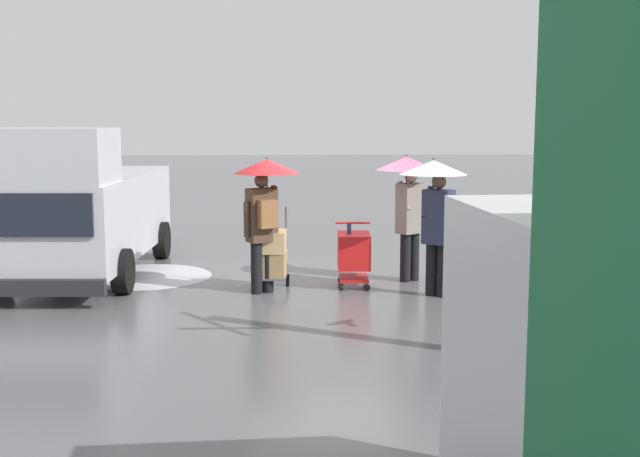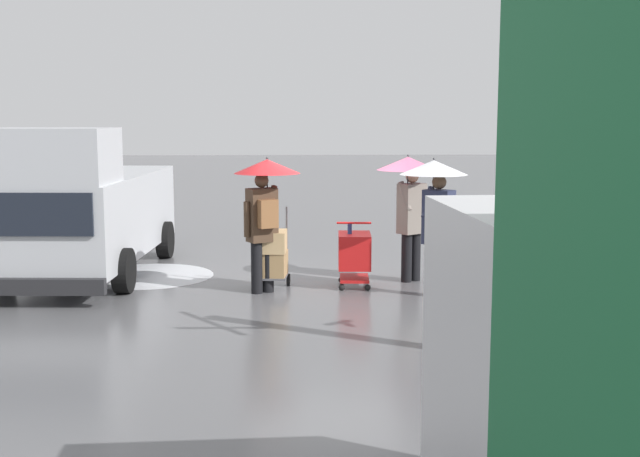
{
  "view_description": "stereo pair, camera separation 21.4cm",
  "coord_description": "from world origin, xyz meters",
  "px_view_note": "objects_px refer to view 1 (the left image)",
  "views": [
    {
      "loc": [
        0.91,
        13.22,
        2.78
      ],
      "look_at": [
        0.13,
        0.83,
        1.05
      ],
      "focal_mm": 45.46,
      "sensor_mm": 36.0,
      "label": 1
    },
    {
      "loc": [
        0.69,
        13.23,
        2.78
      ],
      "look_at": [
        0.13,
        0.83,
        1.05
      ],
      "focal_mm": 45.46,
      "sensor_mm": 36.0,
      "label": 2
    }
  ],
  "objects_px": {
    "pedestrian_black_side": "(408,188)",
    "cargo_van_parked_right": "(83,210)",
    "hand_dolly_boxes": "(271,254)",
    "pedestrian_white_side": "(435,194)",
    "pedestrian_pink_side": "(265,194)",
    "shopping_cart_vendor": "(354,252)"
  },
  "relations": [
    {
      "from": "pedestrian_white_side",
      "to": "pedestrian_black_side",
      "type": "bearing_deg",
      "value": -78.44
    },
    {
      "from": "pedestrian_pink_side",
      "to": "pedestrian_white_side",
      "type": "bearing_deg",
      "value": 171.77
    },
    {
      "from": "cargo_van_parked_right",
      "to": "pedestrian_black_side",
      "type": "bearing_deg",
      "value": 172.72
    },
    {
      "from": "pedestrian_black_side",
      "to": "pedestrian_white_side",
      "type": "bearing_deg",
      "value": 101.56
    },
    {
      "from": "pedestrian_white_side",
      "to": "cargo_van_parked_right",
      "type": "bearing_deg",
      "value": -17.58
    },
    {
      "from": "shopping_cart_vendor",
      "to": "pedestrian_white_side",
      "type": "xyz_separation_m",
      "value": [
        -1.18,
        0.74,
        1.02
      ]
    },
    {
      "from": "hand_dolly_boxes",
      "to": "pedestrian_pink_side",
      "type": "bearing_deg",
      "value": 66.18
    },
    {
      "from": "pedestrian_pink_side",
      "to": "shopping_cart_vendor",
      "type": "bearing_deg",
      "value": -165.9
    },
    {
      "from": "pedestrian_pink_side",
      "to": "pedestrian_white_side",
      "type": "relative_size",
      "value": 1.0
    },
    {
      "from": "hand_dolly_boxes",
      "to": "pedestrian_white_side",
      "type": "xyz_separation_m",
      "value": [
        -2.52,
        0.6,
        1.01
      ]
    },
    {
      "from": "cargo_van_parked_right",
      "to": "hand_dolly_boxes",
      "type": "xyz_separation_m",
      "value": [
        -3.23,
        1.23,
        -0.6
      ]
    },
    {
      "from": "cargo_van_parked_right",
      "to": "hand_dolly_boxes",
      "type": "height_order",
      "value": "cargo_van_parked_right"
    },
    {
      "from": "shopping_cart_vendor",
      "to": "hand_dolly_boxes",
      "type": "bearing_deg",
      "value": 6.09
    },
    {
      "from": "hand_dolly_boxes",
      "to": "pedestrian_black_side",
      "type": "xyz_separation_m",
      "value": [
        -2.3,
        -0.52,
        1.01
      ]
    },
    {
      "from": "pedestrian_black_side",
      "to": "cargo_van_parked_right",
      "type": "bearing_deg",
      "value": -7.28
    },
    {
      "from": "pedestrian_black_side",
      "to": "shopping_cart_vendor",
      "type": "bearing_deg",
      "value": 21.68
    },
    {
      "from": "hand_dolly_boxes",
      "to": "pedestrian_black_side",
      "type": "height_order",
      "value": "pedestrian_black_side"
    },
    {
      "from": "cargo_van_parked_right",
      "to": "pedestrian_white_side",
      "type": "relative_size",
      "value": 2.53
    },
    {
      "from": "shopping_cart_vendor",
      "to": "pedestrian_black_side",
      "type": "height_order",
      "value": "pedestrian_black_side"
    },
    {
      "from": "cargo_van_parked_right",
      "to": "pedestrian_black_side",
      "type": "distance_m",
      "value": 5.59
    },
    {
      "from": "pedestrian_pink_side",
      "to": "pedestrian_black_side",
      "type": "height_order",
      "value": "same"
    },
    {
      "from": "cargo_van_parked_right",
      "to": "pedestrian_pink_side",
      "type": "xyz_separation_m",
      "value": [
        -3.14,
        1.45,
        0.39
      ]
    }
  ]
}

